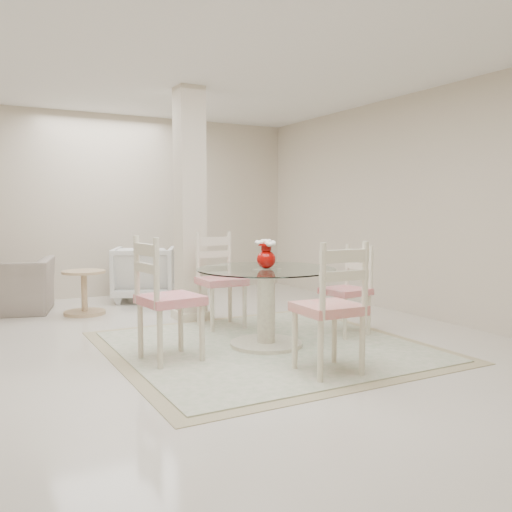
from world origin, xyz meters
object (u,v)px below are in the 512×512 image
dining_chair_east (350,283)px  side_table (84,294)px  dining_table (266,307)px  recliner_taupe (7,286)px  column (190,205)px  dining_chair_west (162,290)px  dining_chair_south (334,299)px  armchair_white (144,273)px  red_vase (266,254)px  dining_chair_north (219,272)px

dining_chair_east → side_table: dining_chair_east is taller
dining_table → recliner_taupe: (-2.02, 2.99, -0.04)m
column → recliner_taupe: (-1.89, 1.41, -1.01)m
side_table → dining_chair_west: bearing=-86.2°
dining_chair_south → armchair_white: bearing=-84.0°
dining_chair_east → dining_chair_south: (-1.00, -1.06, 0.07)m
dining_table → armchair_white: size_ratio=1.52×
column → side_table: size_ratio=4.96×
dining_chair_west → armchair_white: (0.80, 3.16, -0.24)m
side_table → recliner_taupe: bearing=147.6°
side_table → column: bearing=-39.7°
column → dining_chair_east: (1.15, -1.55, -0.81)m
dining_table → dining_chair_east: dining_chair_east is taller
dining_chair_east → side_table: (-2.21, 2.43, -0.29)m
column → red_vase: size_ratio=9.90×
column → dining_chair_east: bearing=-53.5°
red_vase → dining_chair_west: bearing=-178.2°
dining_chair_east → side_table: 3.29m
dining_chair_south → side_table: 3.71m
dining_chair_east → dining_chair_south: 1.45m
side_table → dining_table: bearing=-64.1°
red_vase → dining_chair_west: size_ratio=0.23×
dining_chair_north → armchair_white: dining_chair_north is taller
dining_chair_east → armchair_white: dining_chair_east is taller
red_vase → recliner_taupe: size_ratio=0.26×
column → recliner_taupe: size_ratio=2.57×
dining_chair_south → armchair_white: (-0.25, 4.15, -0.23)m
dining_chair_north → dining_table: bearing=-87.6°
dining_table → red_vase: 0.50m
column → side_table: (-1.06, 0.88, -1.10)m
column → dining_table: column is taller
red_vase → armchair_white: 3.17m
dining_table → recliner_taupe: bearing=124.1°
dining_chair_east → armchair_white: (-1.25, 3.09, -0.15)m
dining_chair_east → recliner_taupe: bearing=-141.1°
column → armchair_white: (-0.10, 1.54, -0.96)m
dining_chair_east → dining_chair_south: dining_chair_south is taller
column → armchair_white: column is taller
recliner_taupe → armchair_white: size_ratio=1.23×
dining_chair_east → dining_chair_south: bearing=-50.2°
column → recliner_taupe: column is taller
dining_chair_north → side_table: bearing=130.4°
dining_table → red_vase: red_vase is taller
red_vase → dining_chair_south: (0.02, -1.02, -0.27)m
dining_table → red_vase: bearing=-18.4°
dining_chair_north → dining_chair_south: dining_chair_south is taller
column → dining_chair_north: bearing=-78.8°
column → dining_table: 1.86m
recliner_taupe → dining_chair_south: bearing=131.7°
recliner_taupe → side_table: bearing=162.3°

